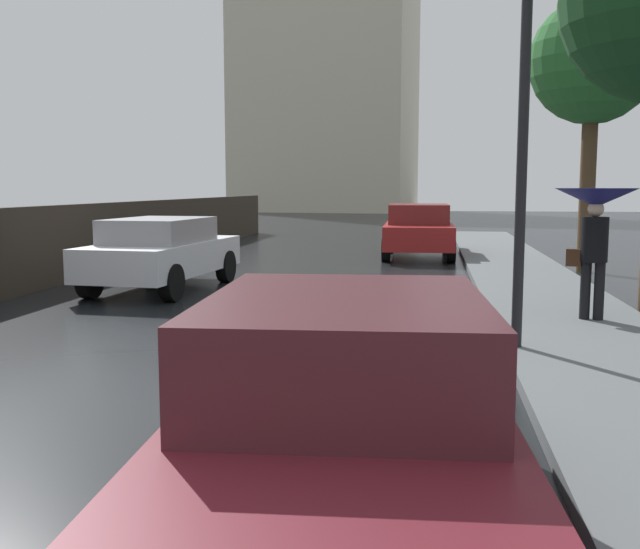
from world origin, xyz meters
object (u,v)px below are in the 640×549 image
car_maroon_near_kerb (346,421)px  car_white_mid_road (162,252)px  street_tree_near (593,63)px  traffic_light (526,54)px  pedestrian_with_umbrella_near (595,213)px  car_red_far_ahead (418,230)px

car_maroon_near_kerb → car_white_mid_road: 10.60m
car_maroon_near_kerb → street_tree_near: size_ratio=0.68×
traffic_light → pedestrian_with_umbrella_near: bearing=57.9°
car_red_far_ahead → street_tree_near: street_tree_near is taller
car_maroon_near_kerb → street_tree_near: 14.92m
car_maroon_near_kerb → pedestrian_with_umbrella_near: 7.24m
car_maroon_near_kerb → traffic_light: (1.43, 4.72, 2.70)m
traffic_light → car_red_far_ahead: bearing=96.3°
pedestrian_with_umbrella_near → street_tree_near: bearing=93.3°
car_red_far_ahead → pedestrian_with_umbrella_near: size_ratio=2.40×
car_maroon_near_kerb → traffic_light: traffic_light is taller
car_red_far_ahead → pedestrian_with_umbrella_near: 10.56m
pedestrian_with_umbrella_near → traffic_light: size_ratio=0.38×
car_white_mid_road → car_red_far_ahead: size_ratio=0.96×
car_red_far_ahead → traffic_light: (1.34, -12.17, 2.65)m
car_white_mid_road → traffic_light: bearing=146.1°
pedestrian_with_umbrella_near → traffic_light: traffic_light is taller
car_red_far_ahead → pedestrian_with_umbrella_near: bearing=-77.2°
street_tree_near → traffic_light: bearing=-105.6°
pedestrian_with_umbrella_near → car_maroon_near_kerb: bearing=-97.9°
street_tree_near → car_red_far_ahead: bearing=141.6°
car_white_mid_road → car_maroon_near_kerb: bearing=120.5°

